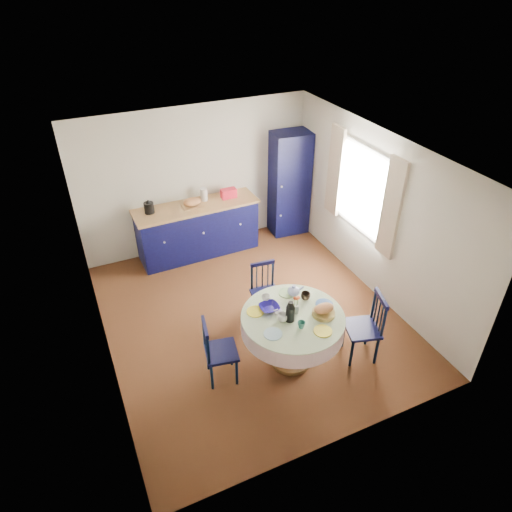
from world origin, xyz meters
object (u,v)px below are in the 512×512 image
(chair_left, at_px, (218,351))
(mug_a, at_px, (282,317))
(chair_far, at_px, (265,292))
(mug_c, at_px, (306,296))
(pantry_cabinet, at_px, (289,184))
(mug_d, at_px, (266,299))
(cobalt_bowl, at_px, (269,308))
(kitchen_counter, at_px, (198,228))
(chair_right, at_px, (365,327))
(mug_b, at_px, (301,325))
(dining_table, at_px, (293,323))

(chair_left, relative_size, mug_a, 6.97)
(chair_far, bearing_deg, mug_c, -66.78)
(pantry_cabinet, height_order, mug_d, pantry_cabinet)
(cobalt_bowl, bearing_deg, kitchen_counter, 90.90)
(chair_far, height_order, mug_c, chair_far)
(mug_c, bearing_deg, pantry_cabinet, 65.98)
(chair_right, distance_m, mug_d, 1.32)
(kitchen_counter, bearing_deg, chair_far, -81.98)
(mug_d, bearing_deg, mug_b, -73.67)
(kitchen_counter, height_order, chair_left, kitchen_counter)
(chair_left, distance_m, mug_d, 0.88)
(mug_b, bearing_deg, mug_d, 106.33)
(pantry_cabinet, bearing_deg, mug_d, -118.76)
(chair_far, relative_size, cobalt_bowl, 3.58)
(mug_c, relative_size, cobalt_bowl, 0.51)
(chair_left, distance_m, mug_c, 1.29)
(mug_d, bearing_deg, chair_far, 64.88)
(dining_table, relative_size, mug_b, 13.54)
(chair_far, distance_m, chair_right, 1.48)
(dining_table, distance_m, mug_a, 0.24)
(chair_far, xyz_separation_m, chair_right, (0.83, -1.23, 0.05))
(chair_far, xyz_separation_m, mug_c, (0.22, -0.72, 0.38))
(cobalt_bowl, bearing_deg, mug_d, 81.04)
(chair_far, height_order, mug_d, mug_d)
(chair_far, bearing_deg, chair_left, -135.14)
(chair_left, distance_m, chair_right, 1.89)
(chair_far, bearing_deg, kitchen_counter, 105.61)
(mug_c, distance_m, cobalt_bowl, 0.51)
(chair_left, relative_size, mug_b, 9.57)
(chair_far, xyz_separation_m, mug_d, (-0.26, -0.56, 0.38))
(kitchen_counter, relative_size, mug_b, 22.41)
(pantry_cabinet, height_order, mug_a, pantry_cabinet)
(pantry_cabinet, bearing_deg, kitchen_counter, -174.18)
(dining_table, height_order, mug_d, dining_table)
(pantry_cabinet, distance_m, mug_a, 3.46)
(pantry_cabinet, bearing_deg, dining_table, -112.46)
(kitchen_counter, relative_size, mug_a, 16.32)
(chair_right, bearing_deg, mug_c, -113.40)
(mug_d, xyz_separation_m, cobalt_bowl, (-0.02, -0.15, -0.02))
(chair_far, distance_m, mug_a, 1.06)
(pantry_cabinet, height_order, chair_far, pantry_cabinet)
(dining_table, bearing_deg, chair_far, 85.68)
(mug_c, bearing_deg, dining_table, -142.91)
(mug_b, bearing_deg, chair_left, 159.37)
(kitchen_counter, relative_size, pantry_cabinet, 1.10)
(pantry_cabinet, distance_m, chair_left, 3.82)
(pantry_cabinet, distance_m, chair_far, 2.57)
(chair_far, relative_size, mug_b, 9.27)
(chair_far, distance_m, cobalt_bowl, 0.85)
(kitchen_counter, xyz_separation_m, pantry_cabinet, (1.79, 0.04, 0.47))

